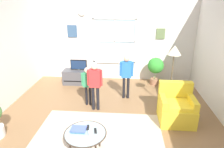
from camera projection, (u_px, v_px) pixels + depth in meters
ground_plane at (104, 134)px, 4.16m from camera, size 5.85×6.87×0.02m
back_wall at (115, 39)px, 6.63m from camera, size 5.25×0.17×2.83m
area_rug at (98, 138)px, 4.01m from camera, size 2.64×1.92×0.01m
tv_stand at (79, 77)px, 6.56m from camera, size 1.04×0.46×0.47m
television at (79, 65)px, 6.41m from camera, size 0.53×0.08×0.35m
armchair at (176, 108)px, 4.50m from camera, size 0.76×0.74×0.87m
coffee_table at (85, 134)px, 3.46m from camera, size 0.75×0.75×0.46m
book_stack at (79, 129)px, 3.50m from camera, size 0.27×0.19×0.05m
cup at (91, 133)px, 3.38m from camera, size 0.08×0.08×0.08m
remote_near_books at (96, 131)px, 3.48m from camera, size 0.07×0.15×0.02m
remote_near_cup at (88, 127)px, 3.58m from camera, size 0.06×0.14×0.02m
person_red_shirt at (95, 81)px, 4.80m from camera, size 0.38×0.17×1.25m
person_green_shirt at (88, 82)px, 5.07m from camera, size 0.32×0.14×1.05m
person_blue_shirt at (126, 72)px, 5.39m from camera, size 0.38×0.17×1.26m
potted_plant_by_window at (156, 67)px, 6.36m from camera, size 0.51×0.51×0.91m
floor_lamp at (174, 57)px, 4.64m from camera, size 0.32×0.32×1.65m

